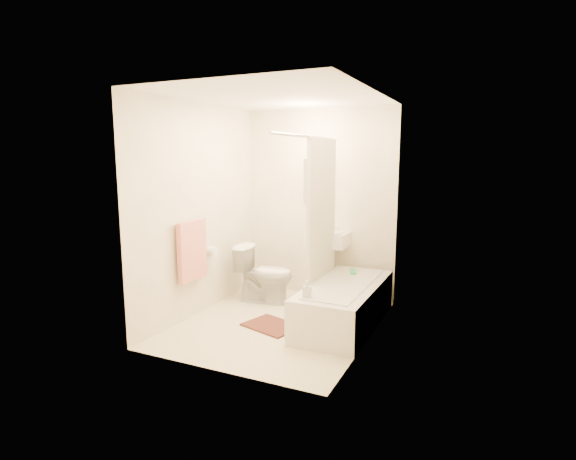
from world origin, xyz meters
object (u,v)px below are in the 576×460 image
at_px(toilet, 265,274).
at_px(bath_mat, 272,326).
at_px(soap_bottle, 307,289).
at_px(sink, 328,263).
at_px(bathtub, 345,304).

height_order(toilet, bath_mat, toilet).
relative_size(bath_mat, soap_bottle, 3.29).
relative_size(sink, bathtub, 0.60).
bearing_deg(bathtub, sink, 121.81).
height_order(toilet, sink, sink).
height_order(sink, soap_bottle, sink).
distance_m(toilet, soap_bottle, 1.33).
height_order(toilet, soap_bottle, toilet).
relative_size(bathtub, bath_mat, 2.81).
bearing_deg(toilet, soap_bottle, -141.12).
distance_m(toilet, bath_mat, 0.93).
bearing_deg(sink, bath_mat, -102.29).
bearing_deg(toilet, bath_mat, -154.30).
distance_m(toilet, sink, 0.81).
xyz_separation_m(bath_mat, soap_bottle, (0.48, -0.20, 0.52)).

